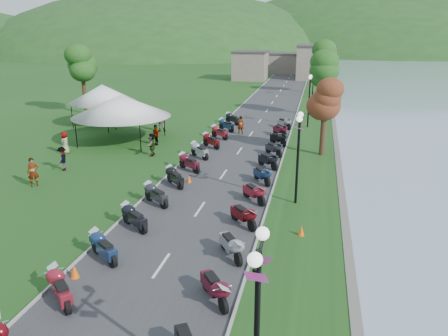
# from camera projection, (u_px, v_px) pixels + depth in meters

# --- Properties ---
(road) EXTENTS (7.00, 120.00, 0.02)m
(road) POSITION_uv_depth(u_px,v_px,m) (260.00, 121.00, 45.89)
(road) COLOR #39393C
(road) RESTS_ON ground
(hills_backdrop) EXTENTS (360.00, 120.00, 76.00)m
(hills_backdrop) POSITION_uv_depth(u_px,v_px,m) (308.00, 50.00, 194.74)
(hills_backdrop) COLOR #285621
(hills_backdrop) RESTS_ON ground
(far_building) EXTENTS (18.00, 16.00, 5.00)m
(far_building) POSITION_uv_depth(u_px,v_px,m) (281.00, 64.00, 87.39)
(far_building) COLOR gray
(far_building) RESTS_ON ground
(moto_row_left) EXTENTS (2.60, 45.81, 1.10)m
(moto_row_left) POSITION_uv_depth(u_px,v_px,m) (156.00, 195.00, 24.03)
(moto_row_left) COLOR #331411
(moto_row_left) RESTS_ON ground
(moto_row_right) EXTENTS (2.60, 34.52, 1.10)m
(moto_row_right) POSITION_uv_depth(u_px,v_px,m) (262.00, 175.00, 27.46)
(moto_row_right) COLOR #331411
(moto_row_right) RESTS_ON ground
(vendor_tent_main) EXTENTS (5.55, 5.55, 4.00)m
(vendor_tent_main) POSITION_uv_depth(u_px,v_px,m) (122.00, 119.00, 37.06)
(vendor_tent_main) COLOR white
(vendor_tent_main) RESTS_ON ground
(vendor_tent_side) EXTENTS (4.52, 4.52, 4.00)m
(vendor_tent_side) POSITION_uv_depth(u_px,v_px,m) (104.00, 105.00, 43.85)
(vendor_tent_side) COLOR white
(vendor_tent_side) RESTS_ON ground
(tree_lakeside) EXTENTS (2.48, 2.48, 6.88)m
(tree_lakeside) POSITION_uv_depth(u_px,v_px,m) (325.00, 111.00, 32.67)
(tree_lakeside) COLOR #28611D
(tree_lakeside) RESTS_ON ground
(pedestrian_a) EXTENTS (0.82, 0.79, 1.82)m
(pedestrian_a) POSITION_uv_depth(u_px,v_px,m) (35.00, 186.00, 27.04)
(pedestrian_a) COLOR slate
(pedestrian_a) RESTS_ON ground
(pedestrian_b) EXTENTS (1.06, 0.75, 1.97)m
(pedestrian_b) POSITION_uv_depth(u_px,v_px,m) (161.00, 131.00, 41.46)
(pedestrian_b) COLOR slate
(pedestrian_b) RESTS_ON ground
(pedestrian_c) EXTENTS (0.75, 1.16, 1.66)m
(pedestrian_c) POSITION_uv_depth(u_px,v_px,m) (64.00, 170.00, 30.04)
(pedestrian_c) COLOR slate
(pedestrian_c) RESTS_ON ground
(traffic_cone_near) EXTENTS (0.37, 0.37, 0.57)m
(traffic_cone_near) POSITION_uv_depth(u_px,v_px,m) (74.00, 271.00, 17.03)
(traffic_cone_near) COLOR #F2590C
(traffic_cone_near) RESTS_ON ground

